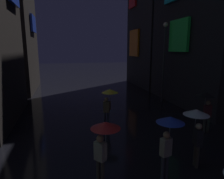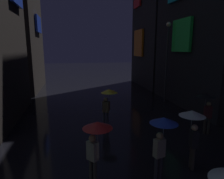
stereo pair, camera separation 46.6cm
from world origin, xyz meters
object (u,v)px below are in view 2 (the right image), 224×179
pedestrian_far_right_blue (162,131)px  streetlamp_right_far (167,54)px  pedestrian_foreground_left_black (207,102)px  pedestrian_foreground_right_red (96,136)px  pedestrian_near_crossing_yellow (108,97)px  pedestrian_midstreet_left_clear (193,123)px

pedestrian_far_right_blue → streetlamp_right_far: (4.53, 8.97, 2.14)m
pedestrian_foreground_left_black → streetlamp_right_far: 6.55m
pedestrian_foreground_right_red → streetlamp_right_far: (6.62, 8.87, 2.14)m
pedestrian_far_right_blue → pedestrian_near_crossing_yellow: same height
pedestrian_near_crossing_yellow → streetlamp_right_far: bearing=38.2°
pedestrian_midstreet_left_clear → pedestrian_foreground_right_red: size_ratio=1.00×
pedestrian_foreground_left_black → pedestrian_foreground_right_red: 6.38m
pedestrian_foreground_right_red → streetlamp_right_far: size_ratio=0.34×
pedestrian_near_crossing_yellow → pedestrian_foreground_right_red: bearing=-104.8°
pedestrian_far_right_blue → pedestrian_near_crossing_yellow: 4.81m
pedestrian_near_crossing_yellow → streetlamp_right_far: 7.20m
pedestrian_foreground_left_black → streetlamp_right_far: streetlamp_right_far is taller
pedestrian_midstreet_left_clear → pedestrian_far_right_blue: bearing=-162.1°
pedestrian_foreground_left_black → pedestrian_far_right_blue: same height
pedestrian_far_right_blue → pedestrian_foreground_right_red: size_ratio=1.00×
pedestrian_foreground_left_black → pedestrian_foreground_right_red: (-5.77, -2.74, 0.00)m
pedestrian_foreground_right_red → pedestrian_near_crossing_yellow: 4.79m
pedestrian_far_right_blue → pedestrian_near_crossing_yellow: size_ratio=1.00×
pedestrian_far_right_blue → pedestrian_foreground_right_red: (-2.09, 0.10, 0.00)m
streetlamp_right_far → pedestrian_foreground_right_red: bearing=-126.7°
pedestrian_foreground_left_black → pedestrian_near_crossing_yellow: size_ratio=1.00×
pedestrian_foreground_right_red → pedestrian_near_crossing_yellow: bearing=75.2°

